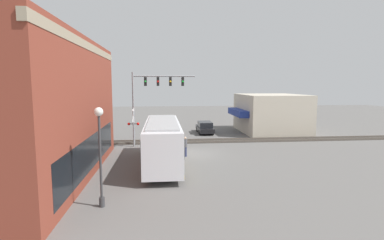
# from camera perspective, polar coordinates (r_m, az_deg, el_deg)

# --- Properties ---
(ground_plane) EXTENTS (120.00, 120.00, 0.00)m
(ground_plane) POSITION_cam_1_polar(r_m,az_deg,el_deg) (26.87, 0.42, -6.48)
(ground_plane) COLOR #605E5B
(shop_building) EXTENTS (9.33, 8.76, 4.89)m
(shop_building) POSITION_cam_1_polar(r_m,az_deg,el_deg) (40.34, 14.66, 1.26)
(shop_building) COLOR beige
(shop_building) RESTS_ON ground
(city_bus) EXTENTS (10.74, 2.59, 3.41)m
(city_bus) POSITION_cam_1_polar(r_m,az_deg,el_deg) (23.03, -5.63, -3.98)
(city_bus) COLOR silver
(city_bus) RESTS_ON ground
(traffic_signal_gantry) EXTENTS (0.42, 6.43, 7.42)m
(traffic_signal_gantry) POSITION_cam_1_polar(r_m,az_deg,el_deg) (30.96, -7.54, 5.55)
(traffic_signal_gantry) COLOR gray
(traffic_signal_gantry) RESTS_ON ground
(crossing_signal) EXTENTS (1.41, 1.18, 3.81)m
(crossing_signal) POSITION_cam_1_polar(r_m,az_deg,el_deg) (30.13, -11.09, -0.73)
(crossing_signal) COLOR gray
(crossing_signal) RESTS_ON ground
(streetlamp) EXTENTS (0.44, 0.44, 5.05)m
(streetlamp) POSITION_cam_1_polar(r_m,az_deg,el_deg) (15.55, -17.12, -5.19)
(streetlamp) COLOR #38383A
(streetlamp) RESTS_ON ground
(rail_track_near) EXTENTS (2.60, 60.00, 0.15)m
(rail_track_near) POSITION_cam_1_polar(r_m,az_deg,el_deg) (32.71, -0.71, -4.04)
(rail_track_near) COLOR #332D28
(rail_track_near) RESTS_ON ground
(parked_car_black) EXTENTS (4.81, 1.82, 1.48)m
(parked_car_black) POSITION_cam_1_polar(r_m,az_deg,el_deg) (38.21, 2.46, -1.48)
(parked_car_black) COLOR black
(parked_car_black) RESTS_ON ground
(parked_car_white) EXTENTS (4.21, 1.82, 1.42)m
(parked_car_white) POSITION_cam_1_polar(r_m,az_deg,el_deg) (44.92, -5.68, -0.32)
(parked_car_white) COLOR silver
(parked_car_white) RESTS_ON ground
(pedestrian_near_bus) EXTENTS (0.34, 0.34, 1.71)m
(pedestrian_near_bus) POSITION_cam_1_polar(r_m,az_deg,el_deg) (25.82, -1.30, -5.05)
(pedestrian_near_bus) COLOR #2D3351
(pedestrian_near_bus) RESTS_ON ground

